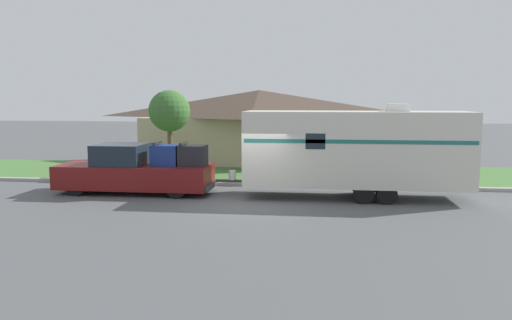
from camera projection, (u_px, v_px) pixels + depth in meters
The scene contains 8 objects.
ground_plane at pixel (251, 204), 17.81m from camera, with size 120.00×120.00×0.00m, color #515456.
curb_strip at pixel (262, 184), 21.49m from camera, with size 80.00×0.30×0.14m.
lawn_strip at pixel (270, 173), 25.09m from camera, with size 80.00×7.00×0.03m.
house_across_street at pixel (259, 125), 29.68m from camera, with size 13.92×6.50×4.24m.
pickup_truck at pixel (137, 171), 19.88m from camera, with size 6.20×2.09×2.06m.
travel_trailer at pixel (356, 149), 18.71m from camera, with size 9.51×2.27×3.56m.
mailbox at pixel (268, 159), 22.00m from camera, with size 0.48×0.20×1.42m.
tree_in_yard at pixel (169, 112), 24.38m from camera, with size 2.03×2.03×4.16m.
Camera 1 is at (2.35, -17.32, 3.78)m, focal length 35.00 mm.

